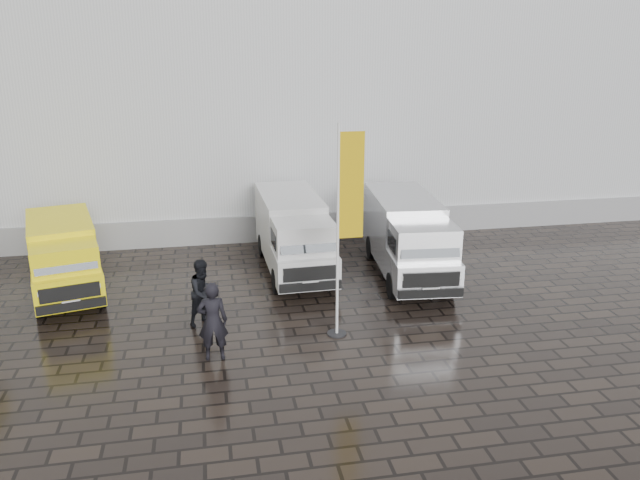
% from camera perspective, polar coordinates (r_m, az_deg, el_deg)
% --- Properties ---
extents(ground, '(120.00, 120.00, 0.00)m').
position_cam_1_polar(ground, '(16.44, 2.67, -8.35)').
color(ground, black).
rests_on(ground, ground).
extents(exhibition_hall, '(44.00, 16.00, 12.00)m').
position_cam_1_polar(exhibition_hall, '(30.83, -0.38, 15.65)').
color(exhibition_hall, silver).
rests_on(exhibition_hall, ground).
extents(hall_plinth, '(44.00, 0.15, 1.00)m').
position_cam_1_polar(hall_plinth, '(23.91, 3.05, 1.51)').
color(hall_plinth, gray).
rests_on(hall_plinth, ground).
extents(van_yellow, '(2.85, 4.94, 2.15)m').
position_cam_1_polar(van_yellow, '(19.86, -22.35, -1.64)').
color(van_yellow, '#FFE80D').
rests_on(van_yellow, ground).
extents(van_white, '(1.99, 5.56, 2.39)m').
position_cam_1_polar(van_white, '(20.14, -2.44, 0.38)').
color(van_white, silver).
rests_on(van_white, ground).
extents(van_silver, '(2.34, 5.78, 2.44)m').
position_cam_1_polar(van_silver, '(19.92, 8.02, 0.10)').
color(van_silver, '#B2B3B6').
rests_on(van_silver, ground).
extents(flagpole, '(0.88, 0.50, 5.43)m').
position_cam_1_polar(flagpole, '(15.20, 2.33, 1.84)').
color(flagpole, black).
rests_on(flagpole, ground).
extents(wheelie_bin, '(0.75, 0.75, 1.06)m').
position_cam_1_polar(wheelie_bin, '(24.32, 9.48, 1.64)').
color(wheelie_bin, black).
rests_on(wheelie_bin, ground).
extents(person_front, '(0.72, 0.48, 1.95)m').
position_cam_1_polar(person_front, '(14.93, -9.79, -7.33)').
color(person_front, black).
rests_on(person_front, ground).
extents(person_tent, '(1.11, 1.08, 1.81)m').
position_cam_1_polar(person_tent, '(16.77, -10.60, -4.71)').
color(person_tent, black).
rests_on(person_tent, ground).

